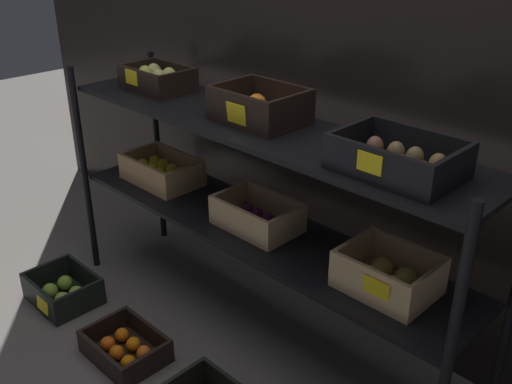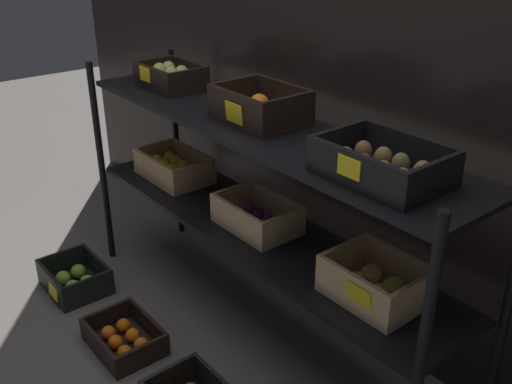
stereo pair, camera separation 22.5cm
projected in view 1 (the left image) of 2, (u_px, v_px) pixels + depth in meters
ground_plane at (256, 328)px, 2.54m from camera, size 10.00×10.00×0.00m
storefront_wall at (329, 59)px, 2.33m from camera, size 4.30×0.12×2.23m
display_rack at (254, 176)px, 2.24m from camera, size 2.02×0.47×1.07m
crate_ground_apple_green at (63, 291)px, 2.70m from camera, size 0.32×0.26×0.13m
crate_ground_tangerine at (125, 348)px, 2.36m from camera, size 0.33×0.24×0.10m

